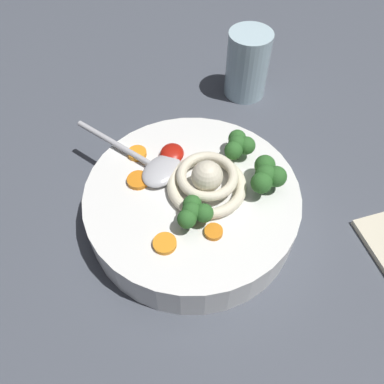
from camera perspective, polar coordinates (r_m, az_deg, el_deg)
The scene contains 13 objects.
table_slab at distance 57.11cm, azimuth 2.08°, elevation -2.08°, with size 135.19×135.19×3.13cm, color #474C56.
soup_bowl at distance 51.69cm, azimuth 0.00°, elevation -1.85°, with size 27.51×27.51×5.73cm.
noodle_pile at distance 48.83cm, azimuth 2.10°, elevation 1.65°, with size 11.07×10.86×4.45cm.
soup_spoon at distance 51.37cm, azimuth -5.61°, elevation 3.79°, with size 11.74×16.51×1.60cm.
chili_sauce_dollop at distance 52.66cm, azimuth -2.92°, elevation 5.61°, with size 3.53×3.18×1.59cm, color #B2190F.
broccoli_floret_left at distance 45.04cm, azimuth 0.13°, elevation -2.93°, with size 4.41×3.79×3.48cm.
broccoli_floret_beside_chili at distance 51.90cm, azimuth 6.76°, elevation 6.80°, with size 4.69×4.03×3.71cm.
broccoli_floret_beside_noodles at distance 48.65cm, azimuth 10.82°, elevation 2.32°, with size 5.15×4.43×4.07cm.
carrot_slice_right at distance 50.68cm, azimuth -7.82°, elevation 1.70°, with size 2.84×2.84×0.64cm, color orange.
carrot_slice_extra_b at distance 45.12cm, azimuth -3.97°, elevation -7.47°, with size 2.74×2.74×0.63cm, color orange.
carrot_slice_center at distance 45.87cm, azimuth 3.15°, elevation -5.79°, with size 2.17×2.17×0.63cm, color orange.
carrot_slice_near_spoon at distance 53.76cm, azimuth -7.96°, elevation 5.59°, with size 2.54×2.54×0.66cm, color orange.
drinking_glass at distance 69.69cm, azimuth 8.04°, elevation 17.86°, with size 7.17×7.17×11.32cm, color silver.
Camera 1 is at (-32.77, -0.95, 48.32)cm, focal length 36.75 mm.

